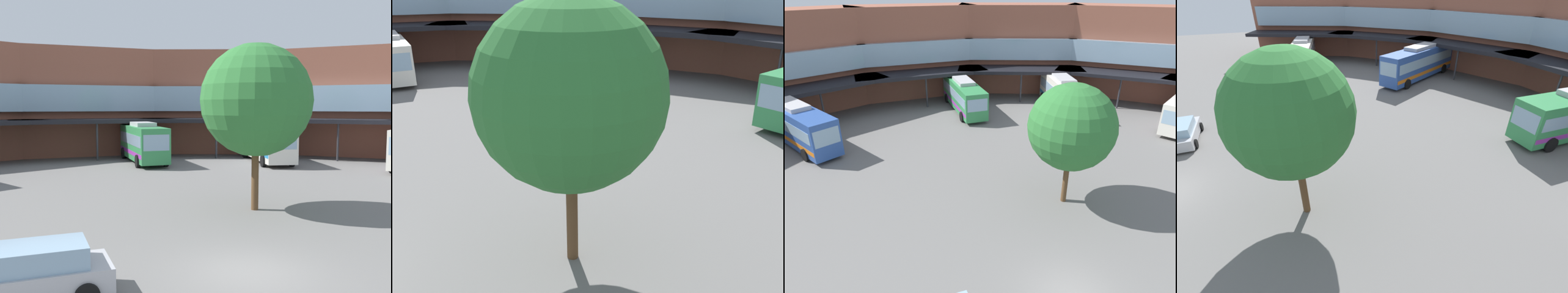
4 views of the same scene
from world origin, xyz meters
TOP-DOWN VIEW (x-y plane):
  - station_building at (0.00, 26.83)m, footprint 79.18×34.76m
  - bus_0 at (-13.58, 24.36)m, footprint 7.88×12.14m
  - bus_3 at (-25.00, 12.37)m, footprint 10.69×5.14m
  - parked_car at (-6.42, 0.18)m, footprint 4.40×2.02m
  - plaza_tree at (4.22, 7.32)m, footprint 5.54×5.54m

SIDE VIEW (x-z plane):
  - parked_car at x=-6.42m, z-range -0.03..1.50m
  - bus_3 at x=-25.00m, z-range 0.02..3.74m
  - bus_0 at x=-13.58m, z-range 0.02..3.96m
  - plaza_tree at x=4.22m, z-range 1.34..9.57m
  - station_building at x=0.00m, z-range 0.03..11.17m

